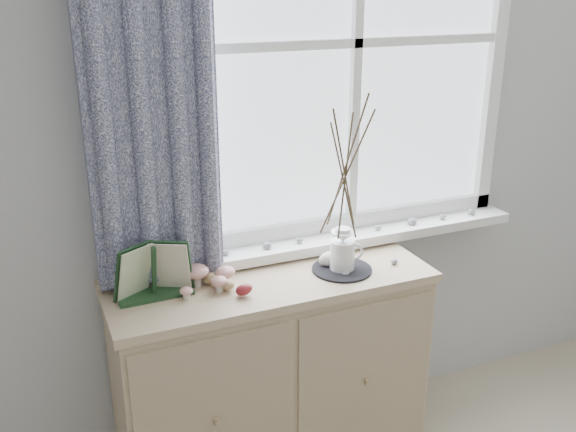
% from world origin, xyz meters
% --- Properties ---
extents(sideboard, '(1.20, 0.45, 0.85)m').
position_xyz_m(sideboard, '(-0.15, 1.75, 0.43)').
color(sideboard, '#C3AF88').
rests_on(sideboard, ground).
extents(botanical_book, '(0.30, 0.14, 0.21)m').
position_xyz_m(botanical_book, '(-0.57, 1.75, 0.95)').
color(botanical_book, '#1C3B1F').
rests_on(botanical_book, sideboard).
extents(toadstool_cluster, '(0.22, 0.15, 0.08)m').
position_xyz_m(toadstool_cluster, '(-0.39, 1.76, 0.90)').
color(toadstool_cluster, beige).
rests_on(toadstool_cluster, sideboard).
extents(wooden_eggs, '(0.13, 0.17, 0.06)m').
position_xyz_m(wooden_eggs, '(-0.33, 1.72, 0.87)').
color(wooden_eggs, tan).
rests_on(wooden_eggs, sideboard).
extents(songbird_figurine, '(0.13, 0.07, 0.07)m').
position_xyz_m(songbird_figurine, '(0.10, 1.76, 0.88)').
color(songbird_figurine, white).
rests_on(songbird_figurine, sideboard).
extents(crocheted_doily, '(0.23, 0.23, 0.01)m').
position_xyz_m(crocheted_doily, '(0.12, 1.70, 0.85)').
color(crocheted_doily, black).
rests_on(crocheted_doily, sideboard).
extents(twig_pitcher, '(0.32, 0.32, 0.69)m').
position_xyz_m(twig_pitcher, '(0.12, 1.70, 1.25)').
color(twig_pitcher, white).
rests_on(twig_pitcher, crocheted_doily).
extents(sideboard_pebbles, '(0.33, 0.23, 0.02)m').
position_xyz_m(sideboard_pebbles, '(0.15, 1.75, 0.86)').
color(sideboard_pebbles, '#99999C').
rests_on(sideboard_pebbles, sideboard).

